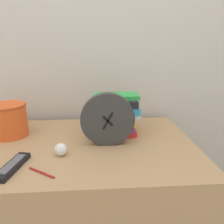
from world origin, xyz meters
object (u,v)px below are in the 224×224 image
(tv_remote, at_px, (13,166))
(pen, at_px, (42,172))
(crumpled_paper_ball, at_px, (61,149))
(desk_clock, at_px, (108,120))
(book_stack, at_px, (116,115))
(basket, at_px, (9,119))

(tv_remote, bearing_deg, pen, -19.26)
(crumpled_paper_ball, relative_size, pen, 0.49)
(desk_clock, distance_m, crumpled_paper_ball, 0.24)
(book_stack, relative_size, basket, 1.31)
(tv_remote, relative_size, crumpled_paper_ball, 3.65)
(tv_remote, bearing_deg, basket, 110.63)
(desk_clock, relative_size, book_stack, 1.04)
(book_stack, distance_m, tv_remote, 0.54)
(desk_clock, bearing_deg, crumpled_paper_ball, -155.71)
(crumpled_paper_ball, bearing_deg, book_stack, 42.46)
(tv_remote, xyz_separation_m, pen, (0.12, -0.04, -0.01))
(basket, distance_m, tv_remote, 0.35)
(basket, height_order, tv_remote, basket)
(desk_clock, distance_m, basket, 0.51)
(tv_remote, distance_m, crumpled_paper_ball, 0.19)
(book_stack, bearing_deg, tv_remote, -142.23)
(basket, height_order, crumpled_paper_ball, basket)
(basket, relative_size, tv_remote, 0.94)
(crumpled_paper_ball, xyz_separation_m, pen, (-0.05, -0.13, -0.02))
(desk_clock, distance_m, book_stack, 0.15)
(basket, xyz_separation_m, tv_remote, (0.12, -0.32, -0.08))
(book_stack, relative_size, tv_remote, 1.23)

